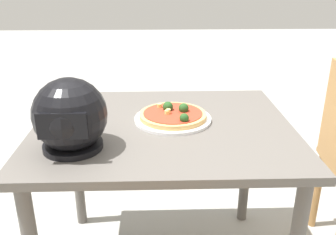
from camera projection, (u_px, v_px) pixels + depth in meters
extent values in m
cube|color=#5B5651|center=(163.00, 128.00, 1.44)|extent=(0.99, 0.82, 0.03)
cylinder|color=#5B5651|center=(246.00, 163.00, 1.91)|extent=(0.05, 0.05, 0.68)
cylinder|color=#5B5651|center=(77.00, 166.00, 1.89)|extent=(0.05, 0.05, 0.68)
cylinder|color=white|center=(173.00, 119.00, 1.47)|extent=(0.30, 0.30, 0.01)
cylinder|color=tan|center=(173.00, 115.00, 1.46)|extent=(0.26, 0.26, 0.02)
cylinder|color=red|center=(173.00, 113.00, 1.46)|extent=(0.23, 0.23, 0.00)
sphere|color=#234C1E|center=(184.00, 108.00, 1.47)|extent=(0.04, 0.04, 0.04)
sphere|color=#234C1E|center=(168.00, 107.00, 1.48)|extent=(0.04, 0.04, 0.04)
sphere|color=#234C1E|center=(184.00, 118.00, 1.38)|extent=(0.04, 0.04, 0.04)
cylinder|color=#E0D172|center=(167.00, 112.00, 1.44)|extent=(0.03, 0.03, 0.01)
cylinder|color=#E0D172|center=(168.00, 111.00, 1.45)|extent=(0.03, 0.03, 0.02)
cylinder|color=#E0D172|center=(159.00, 105.00, 1.51)|extent=(0.02, 0.02, 0.02)
sphere|color=black|center=(70.00, 115.00, 1.20)|extent=(0.24, 0.24, 0.24)
cylinder|color=black|center=(73.00, 145.00, 1.24)|extent=(0.20, 0.20, 0.02)
cube|color=black|center=(62.00, 126.00, 1.10)|extent=(0.15, 0.02, 0.08)
cylinder|color=#B7844C|center=(317.00, 190.00, 1.91)|extent=(0.04, 0.04, 0.43)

